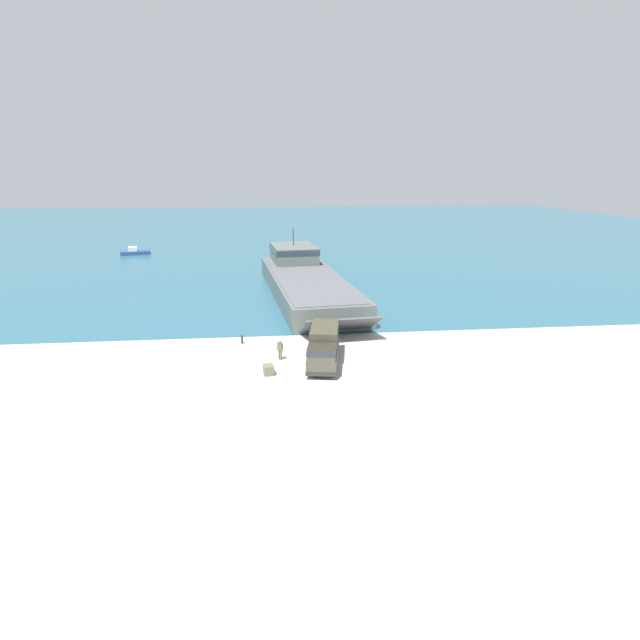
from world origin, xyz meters
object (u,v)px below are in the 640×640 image
Objects in this scene: military_truck at (324,346)px; soldier_on_ramp at (280,348)px; mooring_bollard at (242,339)px; moored_boat_a at (135,252)px; landing_craft at (304,279)px; cargo_crate at (269,370)px.

soldier_on_ramp is at bearing -97.77° from military_truck.
mooring_bollard is at bearing -119.09° from military_truck.
military_truck reaches higher than moored_boat_a.
landing_craft is 21.17m from mooring_bollard.
mooring_bollard is (-6.99, 5.60, -0.99)m from military_truck.
soldier_on_ramp is at bearing 9.93° from moored_boat_a.
landing_craft reaches higher than soldier_on_ramp.
military_truck reaches higher than cargo_crate.
soldier_on_ramp is at bearing -104.80° from landing_craft.
military_truck is at bearing 23.53° from cargo_crate.
cargo_crate is at bearing -171.78° from soldier_on_ramp.
landing_craft is 27.90m from cargo_crate.
soldier_on_ramp is 0.30× the size of moored_boat_a.
soldier_on_ramp is 2.02× the size of mooring_bollard.
mooring_bollard is at bearing 63.18° from soldier_on_ramp.
cargo_crate is at bearing -72.29° from mooring_bollard.
military_truck is 8.64× the size of mooring_bollard.
moored_boat_a reaches higher than cargo_crate.
soldier_on_ramp is at bearing -52.70° from mooring_bollard.
moored_boat_a is (-26.25, 58.32, -0.52)m from soldier_on_ramp.
cargo_crate is (2.42, -7.59, -0.08)m from mooring_bollard.
military_truck is (-0.19, -25.47, -0.32)m from landing_craft.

